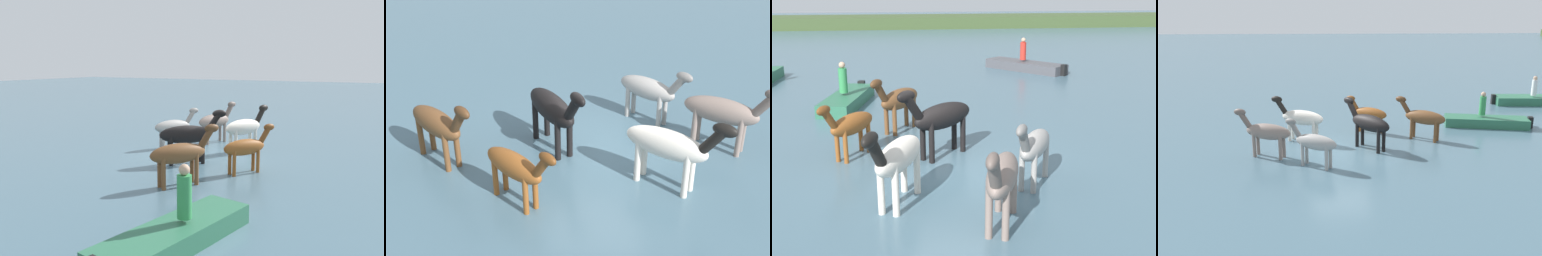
% 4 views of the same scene
% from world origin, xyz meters
% --- Properties ---
extents(ground_plane, '(141.09, 141.09, 0.00)m').
position_xyz_m(ground_plane, '(0.00, 0.00, 0.00)').
color(ground_plane, '#476675').
extents(horse_lead, '(1.46, 2.02, 1.70)m').
position_xyz_m(horse_lead, '(-2.55, 1.42, 0.93)').
color(horse_lead, brown).
rests_on(horse_lead, ground_plane).
extents(horse_dark_mare, '(1.47, 2.15, 1.78)m').
position_xyz_m(horse_dark_mare, '(1.90, -1.06, 0.98)').
color(horse_dark_mare, '#9E9993').
rests_on(horse_dark_mare, ground_plane).
extents(horse_gray_outer, '(1.38, 2.51, 2.00)m').
position_xyz_m(horse_gray_outer, '(-1.27, -1.77, 1.10)').
color(horse_gray_outer, silver).
rests_on(horse_gray_outer, ground_plane).
extents(horse_pinto_flank, '(2.27, 2.07, 2.07)m').
position_xyz_m(horse_pinto_flank, '(-0.11, 1.19, 1.14)').
color(horse_pinto_flank, black).
rests_on(horse_pinto_flank, ground_plane).
extents(horse_chestnut_trailing, '(1.67, 2.25, 1.90)m').
position_xyz_m(horse_chestnut_trailing, '(-1.26, 3.77, 1.05)').
color(horse_chestnut_trailing, brown).
rests_on(horse_chestnut_trailing, ground_plane).
extents(horse_mid_herd, '(1.22, 2.47, 1.94)m').
position_xyz_m(horse_mid_herd, '(0.73, -3.03, 1.07)').
color(horse_mid_herd, gray).
rests_on(horse_mid_herd, ground_plane).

